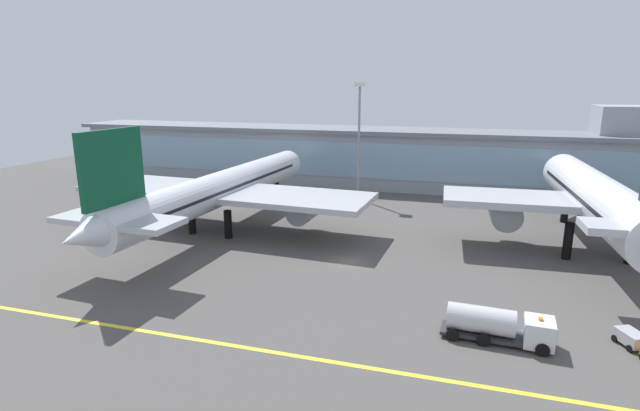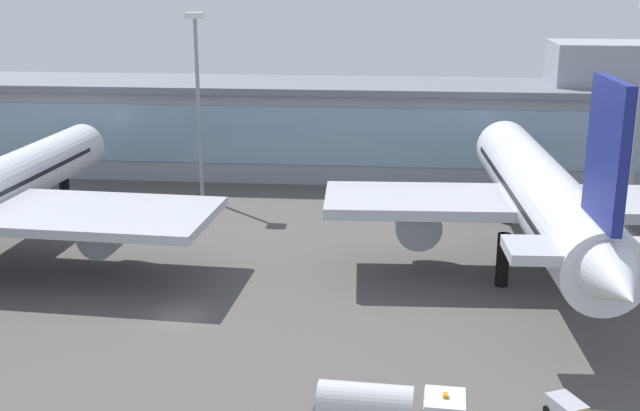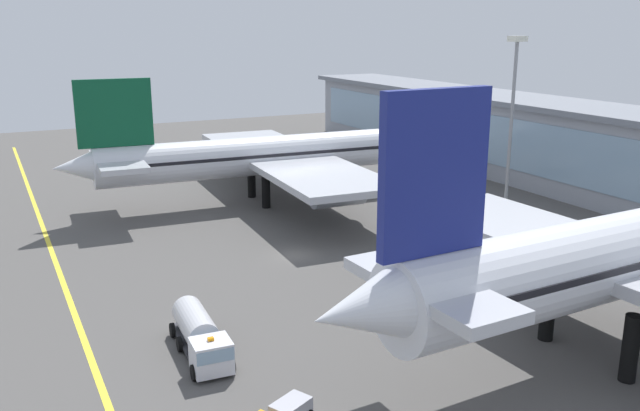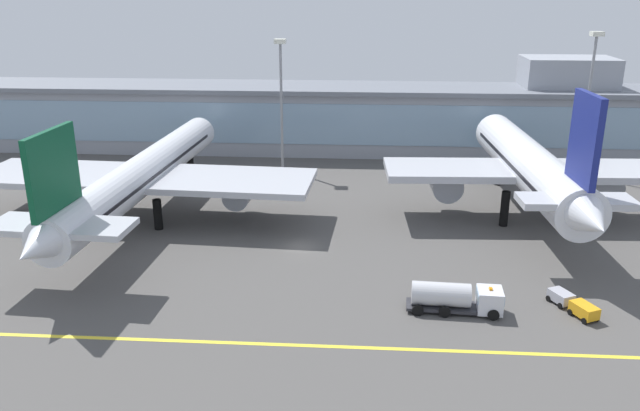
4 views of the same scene
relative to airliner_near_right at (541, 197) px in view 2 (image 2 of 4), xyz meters
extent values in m
plane|color=#514F4C|center=(-29.12, -12.03, -7.16)|extent=(204.24, 204.24, 0.00)
cube|color=#9399A3|center=(-29.12, 35.00, -1.49)|extent=(145.89, 12.00, 11.34)
cube|color=#84A3BC|center=(-29.12, 28.95, -0.92)|extent=(140.05, 0.20, 7.26)
cube|color=slate|center=(-29.12, 35.00, 4.58)|extent=(148.89, 14.00, 0.80)
cube|color=#9399A3|center=(14.65, 37.00, 7.18)|extent=(16.00, 10.00, 6.00)
cylinder|color=black|center=(-49.54, 15.33, -5.16)|extent=(1.10, 1.10, 4.00)
cone|color=silver|center=(-49.12, 22.71, -0.91)|extent=(4.99, 4.76, 4.75)
cube|color=#84A3BC|center=(-49.32, 19.25, -0.04)|extent=(3.94, 3.70, 1.50)
cylinder|color=#999EA8|center=(-38.02, -2.23, -3.51)|extent=(3.85, 6.57, 3.50)
cylinder|color=black|center=(-3.37, -3.04, -4.83)|extent=(1.10, 1.10, 4.67)
cylinder|color=black|center=(3.63, -2.73, -4.83)|extent=(1.10, 1.10, 4.67)
cylinder|color=black|center=(-0.68, 15.13, -4.83)|extent=(1.10, 1.10, 4.67)
cylinder|color=silver|center=(-0.01, 0.24, 0.13)|extent=(7.58, 39.42, 5.83)
cone|color=silver|center=(-0.96, 21.57, 0.13)|extent=(5.77, 5.49, 5.54)
cone|color=silver|center=(0.95, -21.38, 0.57)|extent=(5.24, 6.63, 4.96)
cube|color=#84A3BC|center=(-0.82, 18.26, 1.15)|extent=(4.55, 4.28, 1.75)
cube|color=black|center=(-0.01, 0.24, 0.57)|extent=(7.36, 33.16, 0.47)
cube|color=#B7BAC1|center=(-0.01, 0.24, -0.60)|extent=(37.93, 11.07, 0.93)
cylinder|color=#999EA8|center=(-10.58, 1.19, -2.90)|extent=(4.31, 5.27, 4.08)
cube|color=navy|center=(0.76, -16.99, 7.72)|extent=(1.01, 7.08, 9.34)
cube|color=#B7BAC1|center=(0.76, -16.99, 1.01)|extent=(12.20, 4.84, 0.75)
cylinder|color=black|center=(-13.64, -25.50, -6.61)|extent=(1.12, 0.36, 1.10)
cylinder|color=black|center=(-16.15, -25.35, -6.61)|extent=(1.12, 0.36, 1.10)
cube|color=#84A3BC|center=(-9.49, -27.05, -5.28)|extent=(2.58, 2.64, 0.88)
cylinder|color=silver|center=(-14.07, -26.78, -5.41)|extent=(5.71, 2.63, 2.30)
cube|color=orange|center=(-9.49, -27.05, -4.54)|extent=(0.30, 0.40, 0.20)
cylinder|color=black|center=(-1.76, -23.49, -6.86)|extent=(0.42, 0.62, 0.60)
cylinder|color=black|center=(-3.11, -24.15, -6.86)|extent=(0.42, 0.62, 0.60)
cube|color=#A8A8B2|center=(-2.07, -24.57, -6.36)|extent=(2.40, 2.81, 1.00)
cylinder|color=gray|center=(-35.38, 21.52, 3.24)|extent=(0.44, 0.44, 20.80)
cube|color=silver|center=(-35.38, 21.52, 13.99)|extent=(1.80, 1.80, 0.70)
cylinder|color=gray|center=(13.72, 21.81, 3.93)|extent=(0.44, 0.44, 22.17)
camera|label=1|loc=(-16.33, -67.19, 14.12)|focal=27.44mm
camera|label=2|loc=(-12.71, -68.99, 18.91)|focal=45.42mm
camera|label=3|loc=(30.41, -38.99, 15.64)|focal=37.89mm
camera|label=4|loc=(-21.86, -82.73, 22.85)|focal=36.04mm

